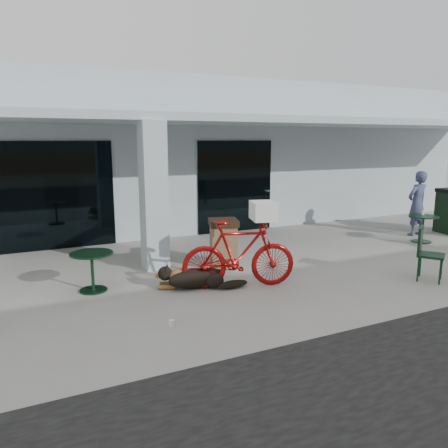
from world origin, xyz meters
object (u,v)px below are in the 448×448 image
person (417,204)px  trash_receptacle (223,243)px  cafe_table_near (92,272)px  dog (197,277)px  bicycle (239,254)px  cafe_table_far (423,229)px  cafe_chair_far_a (431,254)px

person → trash_receptacle: person is taller
cafe_table_near → person: bearing=5.2°
dog → trash_receptacle: (1.07, 1.10, 0.30)m
cafe_table_near → trash_receptacle: (2.86, 0.44, 0.16)m
bicycle → cafe_table_near: (-2.51, 0.96, -0.28)m
dog → cafe_table_far: bearing=29.5°
cafe_table_far → cafe_chair_far_a: size_ratio=0.73×
bicycle → dog: 0.89m
person → dog: bearing=7.2°
cafe_chair_far_a → trash_receptacle: (-3.22, 2.68, -0.01)m
trash_receptacle → cafe_table_far: bearing=-2.9°
dog → cafe_table_near: cafe_table_near is taller
trash_receptacle → cafe_chair_far_a: bearing=-39.7°
cafe_chair_far_a → person: 4.40m
cafe_table_far → trash_receptacle: trash_receptacle is taller
dog → person: (7.42, 1.50, 0.71)m
dog → cafe_chair_far_a: cafe_chair_far_a is taller
cafe_table_near → cafe_table_far: 8.67m
cafe_chair_far_a → person: (3.13, 3.08, 0.40)m
bicycle → trash_receptacle: (0.35, 1.40, -0.12)m
dog → cafe_table_far: (6.89, 0.81, 0.15)m
bicycle → dog: bearing=84.2°
person → cafe_table_far: bearing=48.4°
cafe_chair_far_a → trash_receptacle: 4.19m
cafe_table_near → cafe_chair_far_a: 6.48m
cafe_table_near → cafe_chair_far_a: cafe_chair_far_a is taller
cafe_table_near → cafe_table_far: bearing=0.9°
dog → cafe_table_near: size_ratio=1.68×
dog → trash_receptacle: size_ratio=1.25×
person → trash_receptacle: 6.37m
dog → person: bearing=34.3°
cafe_table_far → bicycle: bearing=-169.8°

